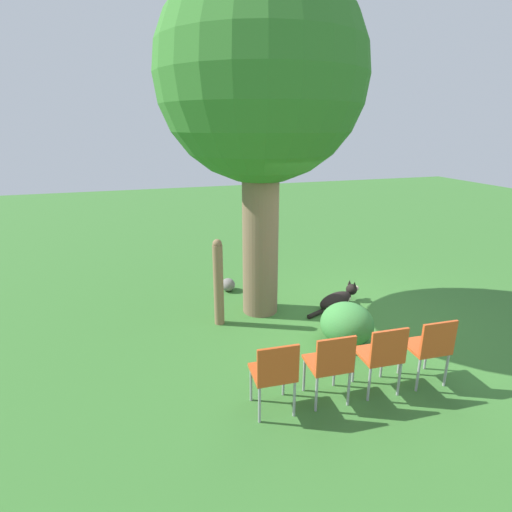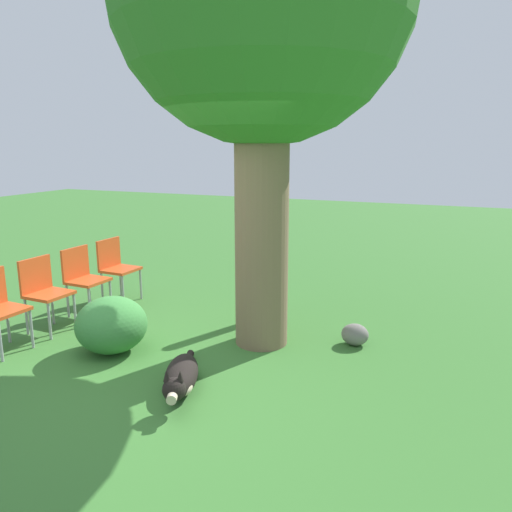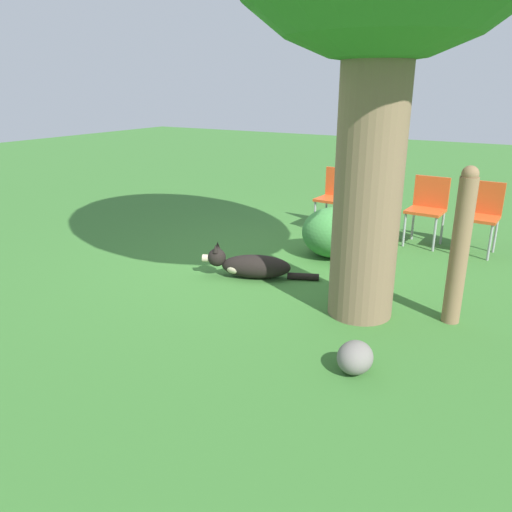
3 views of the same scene
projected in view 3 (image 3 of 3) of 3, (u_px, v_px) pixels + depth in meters
The scene contains 9 objects.
ground_plane at pixel (290, 270), 5.62m from camera, with size 30.00×30.00×0.00m, color #38702D.
dog at pixel (250, 266), 5.37m from camera, with size 0.60×1.19×0.37m.
fence_post at pixel (460, 246), 4.18m from camera, with size 0.15×0.15×1.37m.
red_chair_0 at pixel (336, 194), 7.04m from camera, with size 0.44×0.46×0.87m.
red_chair_1 at pixel (380, 199), 6.71m from camera, with size 0.44×0.46×0.87m.
red_chair_2 at pixel (428, 205), 6.39m from camera, with size 0.44×0.46×0.87m.
red_chair_3 at pixel (481, 212), 6.06m from camera, with size 0.44×0.46×0.87m.
garden_rock at pixel (355, 357), 3.58m from camera, with size 0.30×0.26×0.24m.
low_shrub at pixel (333, 232), 5.98m from camera, with size 0.75×0.75×0.60m.
Camera 3 is at (4.70, 2.39, 1.97)m, focal length 35.00 mm.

